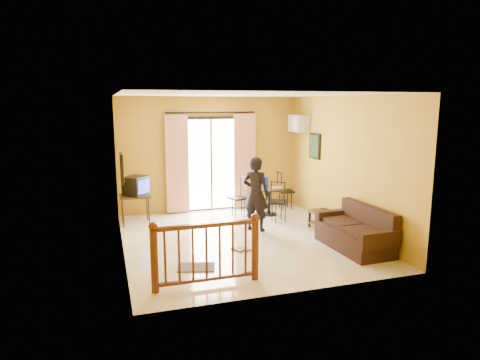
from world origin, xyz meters
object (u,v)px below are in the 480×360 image
object	(u,v)px
television	(136,186)
sofa	(357,233)
dining_table	(269,193)
coffee_table	(326,219)
standing_person	(256,194)

from	to	relation	value
television	sofa	distance (m)	4.75
television	dining_table	xyz separation A→B (m)	(3.06, -0.17, -0.33)
coffee_table	dining_table	bearing A→B (deg)	112.16
dining_table	television	bearing A→B (deg)	176.88
coffee_table	standing_person	distance (m)	1.57
television	standing_person	xyz separation A→B (m)	(2.34, -1.25, -0.08)
dining_table	coffee_table	world-z (taller)	dining_table
coffee_table	standing_person	size ratio (longest dim) A/B	0.56
dining_table	standing_person	size ratio (longest dim) A/B	0.51
television	standing_person	world-z (taller)	standing_person
dining_table	standing_person	bearing A→B (deg)	-123.62
dining_table	coffee_table	size ratio (longest dim) A/B	0.92
coffee_table	sofa	world-z (taller)	sofa
coffee_table	sofa	distance (m)	1.13
television	dining_table	distance (m)	3.08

